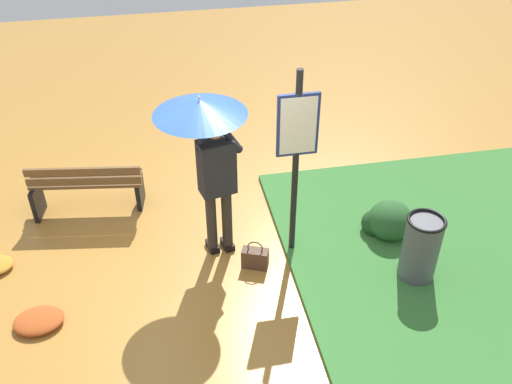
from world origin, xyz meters
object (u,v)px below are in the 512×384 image
trash_bin (420,249)px  park_bench (87,186)px  person_with_umbrella (208,138)px  info_sign_post (297,146)px  handbag (255,258)px

trash_bin → park_bench: bearing=-28.3°
person_with_umbrella → park_bench: (1.46, -1.08, -1.15)m
info_sign_post → trash_bin: 1.76m
info_sign_post → park_bench: (2.37, -1.24, -1.04)m
trash_bin → person_with_umbrella: bearing=-21.8°
park_bench → trash_bin: trash_bin is taller
handbag → info_sign_post: bearing=-158.7°
handbag → trash_bin: (-1.73, 0.52, 0.29)m
person_with_umbrella → trash_bin: person_with_umbrella is taller
person_with_umbrella → info_sign_post: 0.93m
park_bench → trash_bin: (-3.62, 1.95, 0.02)m
info_sign_post → trash_bin: info_sign_post is taller
person_with_umbrella → info_sign_post: info_sign_post is taller
person_with_umbrella → trash_bin: (-2.16, 0.86, -1.13)m
info_sign_post → handbag: info_sign_post is taller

